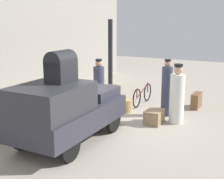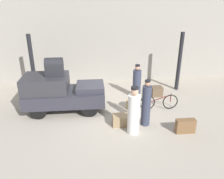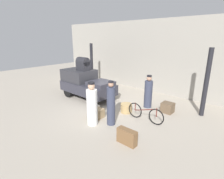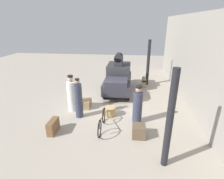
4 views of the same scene
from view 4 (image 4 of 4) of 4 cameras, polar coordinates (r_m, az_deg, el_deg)
ground_plane at (r=9.26m, az=-1.10°, el=-4.99°), size 30.00×30.00×0.00m
station_building_facade at (r=8.94m, az=25.88°, el=7.24°), size 16.00×0.15×4.50m
canopy_pillar_left at (r=12.07m, az=11.74°, el=8.48°), size 0.20×0.20×3.04m
canopy_pillar_right at (r=5.16m, az=18.29°, el=-9.80°), size 0.20×0.20×3.04m
truck at (r=10.74m, az=2.04°, el=3.76°), size 3.33×1.54×1.61m
bicycle at (r=7.14m, az=-3.35°, el=-10.38°), size 1.71×0.04×0.72m
wicker_basket at (r=8.16m, az=-0.77°, el=-7.14°), size 0.54×0.54×0.42m
porter_lifting_near_truck at (r=7.93m, az=-10.87°, el=-3.29°), size 0.34×0.34×1.83m
porter_carrying_trunk at (r=7.49m, az=8.35°, el=-5.45°), size 0.40×0.40×1.66m
conductor_in_dark_uniform at (r=8.59m, az=-12.99°, el=-1.76°), size 0.43×0.43×1.79m
trunk_umber_medium at (r=7.36m, az=-18.69°, el=-11.35°), size 0.70×0.25×0.52m
trunk_barrel_dark at (r=11.93m, az=10.39°, el=2.54°), size 0.61×0.25×0.64m
trunk_large_brown at (r=9.00m, az=-8.52°, el=-4.57°), size 0.64×0.47×0.41m
trunk_wicker_pale at (r=6.85m, az=8.71°, el=-13.28°), size 0.53×0.49×0.47m
trunk_on_truck_roof at (r=10.61m, az=2.19°, el=9.77°), size 0.70×0.49×0.75m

